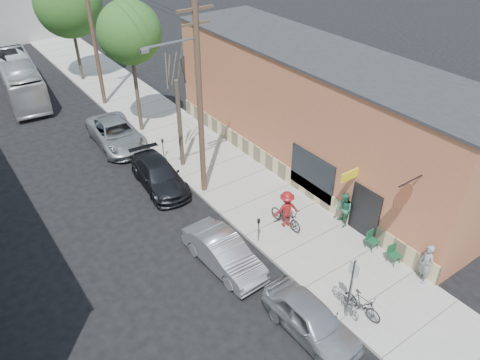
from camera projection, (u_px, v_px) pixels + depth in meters
ground at (235, 282)px, 19.29m from camera, size 120.00×120.00×0.00m
sidewalk at (189, 145)px, 28.77m from camera, size 4.50×58.00×0.15m
cafe_building at (317, 112)px, 25.22m from camera, size 6.60×20.20×6.61m
sign_post at (351, 284)px, 16.74m from camera, size 0.07×0.45×2.80m
parking_meter_near at (259, 227)px, 20.76m from camera, size 0.14×0.14×1.24m
parking_meter_far at (163, 146)px, 26.88m from camera, size 0.14×0.14×1.24m
utility_pole_near at (198, 97)px, 21.73m from camera, size 3.57×0.28×10.00m
utility_pole_far at (92, 30)px, 30.98m from camera, size 1.80×0.28×10.00m
tree_bare at (180, 124)px, 25.38m from camera, size 0.24×0.24×5.06m
tree_leafy_mid at (129, 33)px, 26.95m from camera, size 3.72×3.72×8.12m
tree_leafy_far at (68, 4)px, 34.54m from camera, size 4.96×4.96×8.30m
patio_chair_a at (395, 255)px, 19.80m from camera, size 0.57×0.57×0.88m
patio_chair_b at (373, 241)px, 20.57m from camera, size 0.53×0.53×0.88m
patron_grey at (426, 264)px, 18.68m from camera, size 0.64×0.78×1.83m
patron_green at (344, 210)px, 21.72m from camera, size 0.96×1.05×1.76m
cyclist at (286, 209)px, 21.66m from camera, size 1.36×1.02×1.88m
cyclist_bike at (286, 217)px, 21.90m from camera, size 0.81×1.97×1.01m
parked_bike_a at (362, 304)px, 17.47m from camera, size 0.62×1.71×1.01m
parked_bike_b at (346, 300)px, 17.73m from camera, size 0.91×1.77×0.89m
car_0 at (311, 319)px, 16.82m from camera, size 1.69×4.15×1.41m
car_1 at (224, 253)px, 19.74m from camera, size 1.72×4.40×1.43m
car_2 at (159, 175)px, 24.80m from camera, size 2.42×4.97×1.39m
car_3 at (116, 134)px, 28.57m from camera, size 2.87×5.60×1.51m
bus at (20, 79)px, 34.42m from camera, size 3.31×10.14×2.77m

